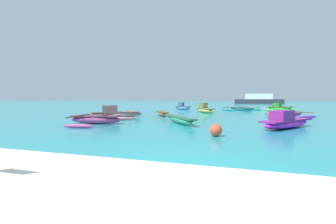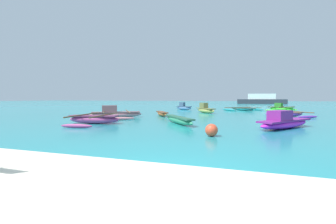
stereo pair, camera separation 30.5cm
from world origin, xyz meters
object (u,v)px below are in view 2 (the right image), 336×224
Objects in this scene: moored_boat_1 at (243,109)px; distant_ferry at (261,100)px; mooring_buoy_2 at (271,116)px; moored_boat_5 at (115,113)px; moored_boat_3 at (184,107)px; moored_boat_7 at (178,120)px; moored_boat_4 at (205,109)px; moored_boat_0 at (289,114)px; mooring_buoy_0 at (211,130)px; moored_boat_6 at (284,122)px; moored_boat_2 at (162,114)px; moored_boat_8 at (281,108)px; moored_boat_9 at (94,119)px.

moored_boat_1 is 0.41× the size of distant_ferry.
moored_boat_5 is at bearing -170.35° from mooring_buoy_2.
moored_boat_3 is at bearing 129.23° from mooring_buoy_2.
moored_boat_1 is 1.40× the size of moored_boat_7.
moored_boat_1 is 16.34m from moored_boat_5.
moored_boat_0 is at bearing 34.22° from moored_boat_4.
moored_boat_7 is at bearing 121.38° from mooring_buoy_0.
moored_boat_7 is at bearing 122.61° from moored_boat_6.
moored_boat_3 is 6.18m from moored_boat_4.
moored_boat_7 is 4.46m from mooring_buoy_0.
moored_boat_1 is at bearing 116.25° from moored_boat_2.
distant_ferry is at bearing 132.97° from moored_boat_2.
moored_boat_6 is 17.28m from moored_boat_8.
moored_boat_4 is 14.03m from mooring_buoy_0.
mooring_buoy_0 is at bearing -28.51° from moored_boat_9.
moored_boat_5 is 9.83× the size of mooring_buoy_2.
mooring_buoy_0 is at bearing -4.09° from moored_boat_7.
moored_boat_4 is at bearing 128.66° from moored_boat_0.
moored_boat_2 is at bearing -97.61° from moored_boat_8.
moored_boat_0 reaches higher than moored_boat_1.
moored_boat_6 is (11.05, -2.96, 0.01)m from moored_boat_5.
moored_boat_1 is at bearing 79.84° from moored_boat_0.
moored_boat_0 is 8.35× the size of mooring_buoy_0.
moored_boat_5 is 50.30m from distant_ferry.
distant_ferry reaches higher than moored_boat_7.
moored_boat_0 is at bearing 101.42° from moored_boat_7.
mooring_buoy_0 is (-1.43, -19.69, 0.08)m from moored_boat_1.
mooring_buoy_2 reaches higher than moored_boat_1.
moored_boat_6 is at bearing 23.35° from moored_boat_2.
moored_boat_9 is at bearing 133.24° from moored_boat_6.
distant_ferry is at bearing 33.57° from moored_boat_6.
moored_boat_2 is at bearing 173.28° from moored_boat_7.
moored_boat_9 reaches higher than mooring_buoy_0.
mooring_buoy_2 is at bearing -28.31° from moored_boat_1.
moored_boat_3 is 0.54× the size of moored_boat_9.
moored_boat_6 is at bearing -30.77° from moored_boat_1.
moored_boat_6 is 1.04× the size of moored_boat_7.
moored_boat_4 is 0.80× the size of moored_boat_6.
moored_boat_3 is 16.69m from moored_boat_9.
moored_boat_3 is 0.62× the size of moored_boat_6.
moored_boat_7 is at bearing 7.75° from moored_boat_9.
moored_boat_7 is at bearing -55.79° from moored_boat_3.
distant_ferry is at bearing 135.19° from moored_boat_1.
mooring_buoy_2 is (5.32, -5.65, -0.10)m from moored_boat_4.
moored_boat_2 is 5.78m from moored_boat_4.
moored_boat_9 is (-4.63, -1.48, 0.03)m from moored_boat_7.
moored_boat_4 is 0.24× the size of distant_ferry.
moored_boat_9 is at bearing -149.69° from mooring_buoy_2.
mooring_buoy_0 reaches higher than moored_boat_7.
moored_boat_2 is at bearing 63.84° from moored_boat_9.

